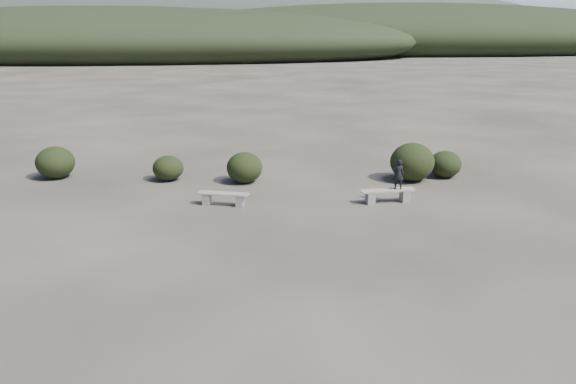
{
  "coord_description": "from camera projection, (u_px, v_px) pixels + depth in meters",
  "views": [
    {
      "loc": [
        -1.17,
        -10.99,
        5.4
      ],
      "look_at": [
        -0.0,
        3.5,
        1.1
      ],
      "focal_mm": 35.0,
      "sensor_mm": 36.0,
      "label": 1
    }
  ],
  "objects": [
    {
      "name": "mountain_ridges",
      "position": [
        230.0,
        17.0,
        332.55
      ],
      "size": [
        500.0,
        400.0,
        56.0
      ],
      "color": "black",
      "rests_on": "ground"
    },
    {
      "name": "shrub_e",
      "position": [
        445.0,
        164.0,
        20.79
      ],
      "size": [
        1.19,
        1.19,
        0.99
      ],
      "primitive_type": "ellipsoid",
      "color": "black",
      "rests_on": "ground"
    },
    {
      "name": "seated_person",
      "position": [
        398.0,
        174.0,
        17.69
      ],
      "size": [
        0.37,
        0.25,
        0.97
      ],
      "primitive_type": "imported",
      "rotation": [
        0.0,
        0.0,
        3.08
      ],
      "color": "black",
      "rests_on": "bench_right"
    },
    {
      "name": "shrub_d",
      "position": [
        412.0,
        162.0,
        20.26
      ],
      "size": [
        1.58,
        1.58,
        1.39
      ],
      "primitive_type": "ellipsoid",
      "color": "black",
      "rests_on": "ground"
    },
    {
      "name": "shrub_b",
      "position": [
        244.0,
        168.0,
        20.06
      ],
      "size": [
        1.28,
        1.28,
        1.1
      ],
      "primitive_type": "ellipsoid",
      "color": "black",
      "rests_on": "ground"
    },
    {
      "name": "bench_right",
      "position": [
        388.0,
        195.0,
        17.82
      ],
      "size": [
        1.77,
        0.55,
        0.44
      ],
      "rotation": [
        0.0,
        0.0,
        0.11
      ],
      "color": "gray",
      "rests_on": "ground"
    },
    {
      "name": "bench_left",
      "position": [
        223.0,
        198.0,
        17.56
      ],
      "size": [
        1.66,
        0.76,
        0.41
      ],
      "rotation": [
        0.0,
        0.0,
        -0.27
      ],
      "color": "gray",
      "rests_on": "ground"
    },
    {
      "name": "ground",
      "position": [
        301.0,
        286.0,
        12.13
      ],
      "size": [
        1200.0,
        1200.0,
        0.0
      ],
      "primitive_type": "plane",
      "color": "#2E2B24",
      "rests_on": "ground"
    },
    {
      "name": "shrub_a",
      "position": [
        168.0,
        168.0,
        20.38
      ],
      "size": [
        1.12,
        1.12,
        0.91
      ],
      "primitive_type": "ellipsoid",
      "color": "black",
      "rests_on": "ground"
    },
    {
      "name": "shrub_f",
      "position": [
        55.0,
        162.0,
        20.65
      ],
      "size": [
        1.39,
        1.39,
        1.18
      ],
      "primitive_type": "ellipsoid",
      "color": "black",
      "rests_on": "ground"
    }
  ]
}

